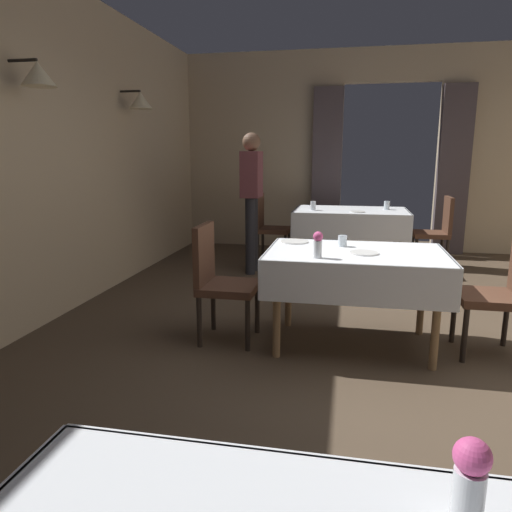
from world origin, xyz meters
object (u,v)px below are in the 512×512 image
Objects in this scene: plate_mid_c at (294,242)px; person_waiter_by_doorway at (252,191)px; chair_far_left at (268,224)px; glass_mid_d at (342,241)px; flower_vase_mid at (318,244)px; dining_table_far at (350,217)px; flower_vase_near at (469,483)px; plate_mid_b at (364,253)px; chair_mid_left at (219,277)px; dining_table_mid at (355,264)px; plate_far_a at (358,212)px; chair_far_right at (437,228)px; glass_far_c at (387,205)px; chair_mid_right at (503,288)px; glass_far_b at (313,206)px.

plate_mid_c is 0.13× the size of person_waiter_by_doorway.
glass_mid_d is (1.06, -2.69, 0.28)m from chair_far_left.
plate_mid_c is at bearing 111.84° from flower_vase_mid.
flower_vase_near is (0.22, -5.49, 0.21)m from dining_table_far.
plate_mid_b is (-0.12, 2.62, -0.10)m from flower_vase_near.
plate_mid_b is (1.11, -0.01, 0.24)m from chair_mid_left.
dining_table_mid is 2.51m from plate_far_a.
chair_far_right is 5.68m from flower_vase_near.
plate_mid_b reaches higher than dining_table_far.
flower_vase_mid is 0.82× the size of plate_mid_c.
plate_far_a reaches higher than dining_table_far.
glass_far_c reaches higher than dining_table_mid.
glass_far_c is (0.46, 0.09, 0.16)m from dining_table_far.
person_waiter_by_doorway is at bearing 111.89° from flower_vase_mid.
glass_far_c is (-0.63, 2.86, 0.29)m from chair_mid_right.
glass_far_b is (-0.42, 2.45, 0.01)m from glass_mid_d.
glass_far_b is 0.98m from glass_far_c.
chair_mid_left reaches higher than plate_far_a.
glass_far_b reaches higher than dining_table_far.
glass_far_b is at bearing -170.49° from chair_far_right.
flower_vase_near is at bearing -64.99° from chair_mid_left.
plate_far_a is at bearing -16.04° from chair_far_left.
chair_far_right is 4.45× the size of plate_mid_b.
plate_mid_c is 2.02× the size of glass_far_c.
plate_mid_c is at bearing -68.09° from person_waiter_by_doorway.
dining_table_mid is at bearing -91.03° from plate_far_a.
chair_far_left is 0.74m from glass_far_b.
dining_table_mid is at bearing -59.73° from person_waiter_by_doorway.
chair_far_left is 2.25m from chair_far_right.
plate_mid_b and plate_far_a have the same top height.
chair_mid_right is 7.90× the size of glass_far_b.
plate_far_a reaches higher than dining_table_mid.
plate_mid_b is 0.12× the size of person_waiter_by_doorway.
person_waiter_by_doorway is at bearing 94.98° from chair_mid_left.
plate_far_a is at bearing -10.86° from glass_far_b.
person_waiter_by_doorway is at bearing 120.09° from glass_mid_d.
flower_vase_near is at bearing -92.56° from glass_far_c.
flower_vase_mid is at bearing -112.99° from chair_far_right.
flower_vase_mid is at bearing -94.25° from dining_table_far.
plate_mid_c is (-1.55, 0.25, 0.24)m from chair_mid_right.
dining_table_far is 0.54m from glass_far_b.
chair_far_left is 10.55× the size of glass_mid_d.
glass_mid_d is (-1.19, -2.72, 0.28)m from chair_far_right.
flower_vase_mid reaches higher than chair_mid_left.
glass_mid_d is at bearing 122.43° from dining_table_mid.
flower_vase_near reaches higher than chair_far_left.
flower_vase_mid is 0.11× the size of person_waiter_by_doorway.
glass_mid_d is at bearing 14.54° from chair_mid_left.
dining_table_mid is 11.31× the size of glass_far_b.
plate_far_a is (-0.01, 2.60, 0.00)m from plate_mid_b.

